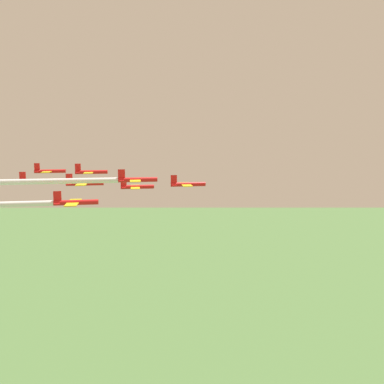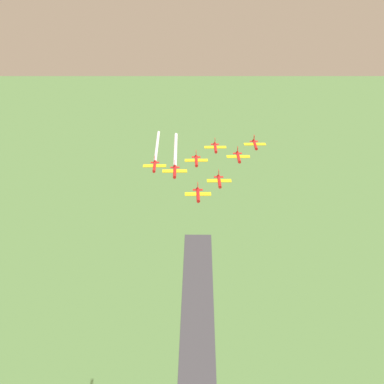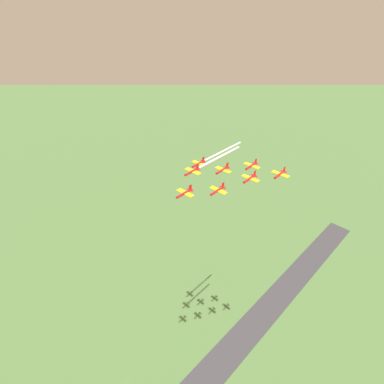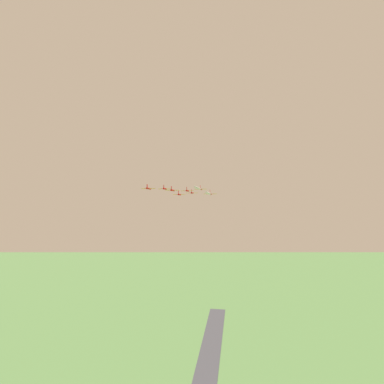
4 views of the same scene
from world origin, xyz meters
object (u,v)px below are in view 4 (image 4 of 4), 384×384
Objects in this scene: jet_0 at (192,193)px; jet_1 at (179,194)px; jet_5 at (210,194)px; jet_6 at (149,188)px; jet_7 at (172,190)px; jet_3 at (165,189)px; jet_4 at (187,191)px; jet_2 at (201,189)px.

jet_0 is 1.00× the size of jet_1.
jet_5 is 38.02m from jet_6.
jet_3 is at bearing 120.47° from jet_7.
jet_7 is at bearing -150.46° from jet_5.
jet_1 is (-7.82, -11.80, -1.34)m from jet_0.
jet_1 is 14.30m from jet_4.
jet_3 is at bearing 180.00° from jet_4.
jet_5 is at bearing -0.00° from jet_4.
jet_2 reaches higher than jet_7.
jet_4 is 1.00× the size of jet_6.
jet_6 reaches higher than jet_5.
jet_1 is 1.00× the size of jet_6.
jet_7 is (6.51, -12.57, -1.36)m from jet_3.
jet_5 reaches higher than jet_1.
jet_1 is at bearing -180.00° from jet_2.
jet_6 is (-36.49, -10.25, 3.02)m from jet_5.
jet_4 is 14.16m from jet_7.
jet_2 is 24.75m from jet_3.
jet_0 is at bearing 120.47° from jet_5.
jet_7 reaches higher than jet_1.
jet_1 is 1.00× the size of jet_4.
jet_5 is at bearing 18.78° from jet_6.
jet_1 is 1.00× the size of jet_7.
jet_4 is 14.49m from jet_5.
jet_4 is at bearing -0.00° from jet_3.
jet_7 reaches higher than jet_5.
jet_2 reaches higher than jet_3.
jet_3 reaches higher than jet_7.
jet_4 is at bearing 29.54° from jet_6.
jet_5 is at bearing 29.54° from jet_7.
jet_6 is 14.40m from jet_7.
jet_4 is 24.77m from jet_6.
jet_0 is 1.00× the size of jet_4.
jet_0 is 1.00× the size of jet_5.
jet_2 is 1.00× the size of jet_6.
jet_2 is (6.51, -12.57, 2.18)m from jet_0.
jet_5 is (6.51, -12.57, -3.46)m from jet_2.
jet_3 is 1.00× the size of jet_5.
jet_7 is (14.33, -0.77, -1.10)m from jet_6.
jet_2 reaches higher than jet_0.
jet_0 is 1.00× the size of jet_6.
jet_2 reaches higher than jet_1.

